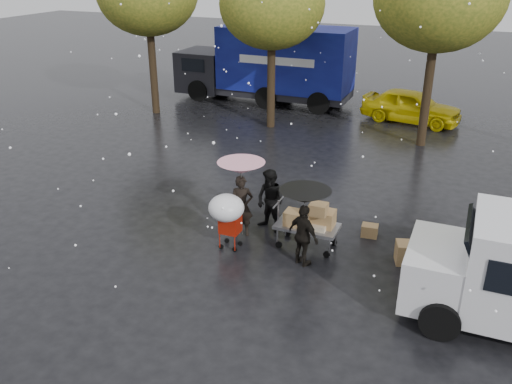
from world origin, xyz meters
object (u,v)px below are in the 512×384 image
at_px(person_black, 303,236).
at_px(shopping_cart, 227,211).
at_px(person_pink, 242,206).
at_px(vendor_cart, 311,220).
at_px(blue_truck, 269,65).
at_px(yellow_taxi, 411,106).

bearing_deg(person_black, shopping_cart, 30.40).
xyz_separation_m(person_pink, vendor_cart, (1.78, 0.04, -0.06)).
height_order(blue_truck, yellow_taxi, blue_truck).
distance_m(person_pink, blue_truck, 13.41).
bearing_deg(yellow_taxi, vendor_cart, -173.53).
relative_size(person_pink, shopping_cart, 1.08).
bearing_deg(shopping_cart, person_pink, 91.09).
height_order(shopping_cart, blue_truck, blue_truck).
xyz_separation_m(person_pink, blue_truck, (-4.29, 12.67, 0.97)).
height_order(person_pink, shopping_cart, person_pink).
xyz_separation_m(person_black, yellow_taxi, (0.59, 12.58, -0.05)).
bearing_deg(blue_truck, yellow_taxi, -7.31).
bearing_deg(shopping_cart, person_black, 2.73).
relative_size(person_black, blue_truck, 0.18).
relative_size(person_black, shopping_cart, 1.02).
distance_m(vendor_cart, yellow_taxi, 11.78).
xyz_separation_m(vendor_cart, blue_truck, (-6.07, 12.63, 1.03)).
relative_size(shopping_cart, yellow_taxi, 0.36).
relative_size(person_pink, person_black, 1.06).
bearing_deg(person_black, vendor_cart, -56.05).
distance_m(person_black, blue_truck, 14.83).
xyz_separation_m(person_black, blue_truck, (-6.16, 13.45, 1.01)).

